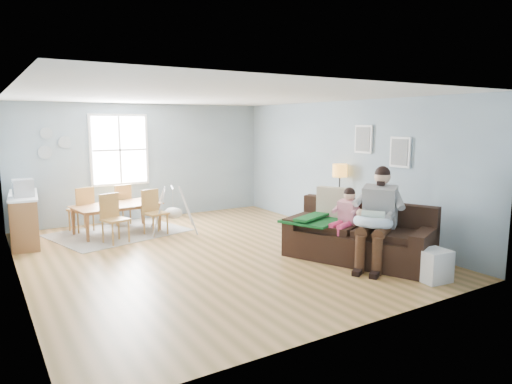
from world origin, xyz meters
TOP-DOWN VIEW (x-y plane):
  - room at (0.00, 0.00)m, footprint 8.40×9.40m
  - window at (-0.60, 3.46)m, footprint 1.32×0.08m
  - pictures at (2.97, -1.05)m, footprint 0.05×1.34m
  - wall_plates at (-2.00, 3.47)m, footprint 0.67×0.02m
  - sofa at (1.94, -1.62)m, footprint 1.87×2.55m
  - green_throw at (1.53, -0.94)m, footprint 1.31×1.20m
  - beige_pillow at (1.91, -0.96)m, footprint 0.40×0.57m
  - father at (1.94, -1.99)m, footprint 1.19×0.95m
  - nursing_pillow at (1.78, -2.06)m, footprint 0.80×0.79m
  - infant at (1.75, -2.02)m, footprint 0.34×0.42m
  - toddler at (1.77, -1.45)m, footprint 0.65×0.45m
  - floor_lamp at (2.80, -0.14)m, footprint 0.29×0.29m
  - storage_cube at (2.07, -2.97)m, footprint 0.45×0.41m
  - rug at (-1.00, 2.35)m, footprint 2.90×2.47m
  - dining_table at (-1.00, 2.35)m, footprint 1.82×1.19m
  - chair_sw at (-1.27, 1.64)m, footprint 0.53×0.53m
  - chair_se at (-0.40, 1.87)m, footprint 0.50×0.50m
  - chair_nw at (-1.58, 2.83)m, footprint 0.54×0.54m
  - chair_ne at (-0.72, 3.06)m, footprint 0.50×0.50m
  - counter at (-2.70, 2.50)m, footprint 0.64×1.71m
  - monitor at (-2.72, 2.18)m, footprint 0.35×0.33m
  - baby_swing at (0.01, 1.83)m, footprint 1.15×1.17m

SIDE VIEW (x-z plane):
  - rug at x=-1.00m, z-range 0.00..0.01m
  - storage_cube at x=2.07m, z-range 0.00..0.46m
  - dining_table at x=-1.00m, z-range 0.00..0.60m
  - sofa at x=1.94m, z-range -0.14..0.81m
  - baby_swing at x=0.01m, z-range -0.05..0.89m
  - counter at x=-2.70m, z-range 0.01..0.94m
  - chair_ne at x=-0.72m, z-range 0.06..0.97m
  - chair_se at x=-0.40m, z-range 0.06..0.98m
  - chair_sw at x=-1.27m, z-range 0.06..1.00m
  - chair_nw at x=-1.58m, z-range 0.07..1.01m
  - green_throw at x=1.53m, z-range 0.58..0.62m
  - nursing_pillow at x=1.78m, z-range 0.61..0.86m
  - toddler at x=1.77m, z-range 0.33..1.28m
  - father at x=1.94m, z-range 0.05..1.62m
  - infant at x=1.75m, z-range 0.76..0.92m
  - beige_pillow at x=1.91m, z-range 0.58..1.14m
  - monitor at x=-2.72m, z-range 0.93..1.25m
  - floor_lamp at x=2.80m, z-range 0.47..1.91m
  - window at x=-0.60m, z-range 0.84..2.46m
  - wall_plates at x=-2.00m, z-range 1.50..2.16m
  - pictures at x=2.97m, z-range 1.48..2.22m
  - room at x=0.00m, z-range 0.47..4.37m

